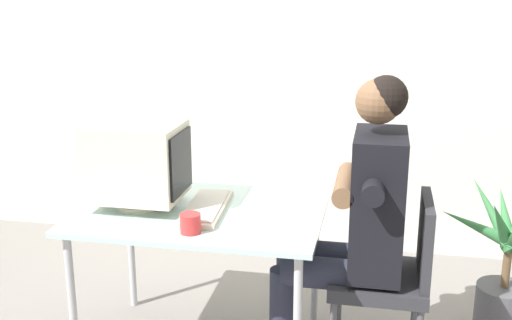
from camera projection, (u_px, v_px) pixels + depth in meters
wall_back at (308, 17)px, 3.91m from camera, size 8.00×0.10×3.00m
desk at (201, 223)px, 2.88m from camera, size 1.11×0.78×0.71m
crt_monitor at (137, 161)px, 2.85m from camera, size 0.42×0.33×0.39m
keyboard at (206, 208)px, 2.85m from camera, size 0.20×0.48×0.03m
office_chair at (392, 271)px, 2.78m from camera, size 0.42×0.42×0.82m
person_seated at (355, 217)px, 2.75m from camera, size 0.69×0.59×1.34m
potted_plant at (507, 265)px, 3.08m from camera, size 0.65×0.64×0.79m
desk_mug at (191, 223)px, 2.60m from camera, size 0.09×0.10×0.08m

